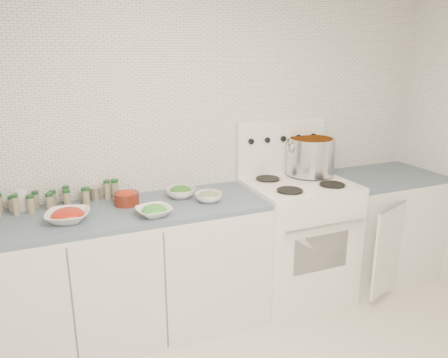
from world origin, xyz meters
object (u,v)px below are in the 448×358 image
at_px(stock_pot, 311,155).
at_px(bowl_snowpea, 154,211).
at_px(bowl_tomato, 68,216).
at_px(stove, 296,236).

distance_m(stock_pot, bowl_snowpea, 1.38).
bearing_deg(bowl_snowpea, stock_pot, 12.92).
xyz_separation_m(bowl_tomato, bowl_snowpea, (0.50, -0.11, -0.01)).
relative_size(stove, bowl_tomato, 4.38).
relative_size(stock_pot, bowl_tomato, 1.26).
height_order(stock_pot, bowl_tomato, stock_pot).
height_order(bowl_tomato, bowl_snowpea, bowl_tomato).
height_order(stock_pot, bowl_snowpea, stock_pot).
bearing_deg(stove, stock_pot, 35.78).
bearing_deg(stove, bowl_tomato, -177.68).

